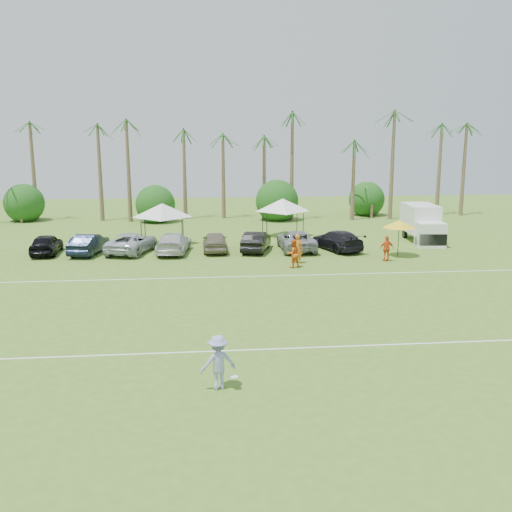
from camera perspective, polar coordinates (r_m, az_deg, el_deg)
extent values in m
plane|color=#496E21|center=(20.79, -0.29, -11.37)|extent=(120.00, 120.00, 0.00)
cube|color=white|center=(22.64, -0.78, -9.37)|extent=(80.00, 0.10, 0.01)
cube|color=white|center=(34.08, -2.56, -2.09)|extent=(80.00, 0.10, 0.01)
cone|color=brown|center=(59.13, -20.85, 7.47)|extent=(0.44, 0.44, 9.00)
cone|color=brown|center=(58.02, -16.06, 8.20)|extent=(0.44, 0.44, 10.00)
cone|color=brown|center=(57.42, -12.11, 8.86)|extent=(0.44, 0.44, 11.00)
cone|color=brown|center=(57.22, -8.03, 7.49)|extent=(0.44, 0.44, 8.00)
cone|color=brown|center=(57.18, -4.00, 8.08)|extent=(0.44, 0.44, 9.00)
cone|color=brown|center=(57.42, 0.03, 8.62)|extent=(0.44, 0.44, 10.00)
cone|color=brown|center=(57.93, 4.02, 9.12)|extent=(0.44, 0.44, 11.00)
cone|color=brown|center=(59.08, 8.83, 7.60)|extent=(0.44, 0.44, 8.00)
cone|color=brown|center=(60.49, 13.47, 7.99)|extent=(0.44, 0.44, 9.00)
cone|color=brown|center=(62.28, 17.89, 8.31)|extent=(0.44, 0.44, 10.00)
cone|color=brown|center=(63.96, 21.24, 8.61)|extent=(0.44, 0.44, 11.00)
cylinder|color=brown|center=(60.98, -22.17, 3.88)|extent=(0.30, 0.30, 1.40)
sphere|color=#144613|center=(60.85, -22.25, 4.91)|extent=(4.00, 4.00, 4.00)
cylinder|color=brown|center=(58.66, -9.86, 4.30)|extent=(0.30, 0.30, 1.40)
sphere|color=#144613|center=(58.53, -9.90, 5.36)|extent=(4.00, 4.00, 4.00)
cylinder|color=brown|center=(59.03, 1.87, 4.51)|extent=(0.30, 0.30, 1.40)
sphere|color=#144613|center=(58.90, 1.88, 5.57)|extent=(4.00, 4.00, 4.00)
cylinder|color=brown|center=(61.17, 11.22, 4.55)|extent=(0.30, 0.30, 1.40)
sphere|color=#144613|center=(61.04, 11.26, 5.57)|extent=(4.00, 4.00, 4.00)
imported|color=orange|center=(37.65, 4.16, 0.74)|extent=(0.84, 0.71, 1.96)
imported|color=orange|center=(36.38, 3.74, 0.24)|extent=(1.06, 0.93, 1.82)
imported|color=#E95119|center=(39.16, 12.94, 0.72)|extent=(1.04, 0.48, 1.73)
cube|color=white|center=(47.75, 16.10, 3.66)|extent=(2.54, 4.22, 2.20)
cube|color=white|center=(45.22, 17.06, 2.04)|extent=(2.15, 1.75, 1.85)
cube|color=black|center=(44.65, 17.29, 1.56)|extent=(2.04, 0.44, 0.88)
cube|color=#E5590C|center=(48.14, 17.33, 3.17)|extent=(0.14, 1.41, 0.79)
cylinder|color=black|center=(45.21, 15.89, 1.43)|extent=(0.33, 0.81, 0.79)
cylinder|color=black|center=(45.75, 18.00, 1.42)|extent=(0.33, 0.81, 0.79)
cylinder|color=black|center=(48.71, 14.65, 2.22)|extent=(0.33, 0.81, 0.79)
cylinder|color=black|center=(49.21, 16.63, 2.20)|extent=(0.33, 0.81, 0.79)
cylinder|color=black|center=(43.34, -11.39, 2.12)|extent=(0.06, 0.06, 2.14)
cylinder|color=black|center=(43.15, -7.40, 2.22)|extent=(0.06, 0.06, 2.14)
cylinder|color=black|center=(46.31, -11.04, 2.75)|extent=(0.06, 0.06, 2.14)
cylinder|color=black|center=(46.13, -7.31, 2.84)|extent=(0.06, 0.06, 2.14)
pyramid|color=silver|center=(44.41, -9.38, 5.22)|extent=(4.63, 4.63, 1.07)
cylinder|color=black|center=(46.16, 1.09, 2.93)|extent=(0.06, 0.06, 2.13)
cylinder|color=black|center=(46.61, 4.74, 2.97)|extent=(0.06, 0.06, 2.13)
cylinder|color=black|center=(49.09, 0.67, 3.46)|extent=(0.06, 0.06, 2.13)
cylinder|color=black|center=(49.51, 4.12, 3.50)|extent=(0.06, 0.06, 2.13)
pyramid|color=white|center=(47.55, 2.68, 5.76)|extent=(4.59, 4.59, 1.06)
cylinder|color=black|center=(40.90, 14.05, 1.54)|extent=(0.05, 0.05, 2.29)
cone|color=yellow|center=(40.71, 14.13, 3.12)|extent=(2.29, 2.29, 0.52)
imported|color=#9197CE|center=(19.10, -3.80, -10.56)|extent=(1.32, 0.95, 1.85)
cylinder|color=white|center=(19.18, -2.22, -11.98)|extent=(0.27, 0.27, 0.03)
imported|color=black|center=(43.19, -20.23, 1.13)|extent=(1.85, 4.34, 1.46)
imported|color=black|center=(42.29, -16.38, 1.17)|extent=(2.39, 4.66, 1.46)
imported|color=#B5BBC2|center=(42.01, -12.32, 1.31)|extent=(3.75, 5.72, 1.46)
imported|color=silver|center=(41.42, -8.26, 1.31)|extent=(2.64, 5.25, 1.46)
imported|color=#776B58|center=(41.63, -4.12, 1.46)|extent=(1.73, 4.29, 1.46)
imported|color=black|center=(41.61, 0.02, 1.49)|extent=(2.69, 4.69, 1.46)
imported|color=gray|center=(42.12, 4.06, 1.58)|extent=(2.47, 5.28, 1.46)
imported|color=black|center=(42.49, 8.10, 1.58)|extent=(3.45, 5.42, 1.46)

